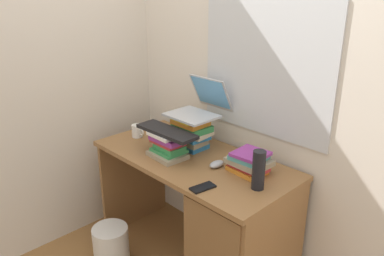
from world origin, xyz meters
name	(u,v)px	position (x,y,z in m)	size (l,w,h in m)	color
wall_back	(234,64)	(0.00, 0.36, 1.30)	(6.00, 0.06, 2.60)	silver
wall_left	(109,54)	(-0.88, 0.00, 1.30)	(0.05, 6.00, 2.60)	beige
desk	(228,229)	(0.33, -0.02, 0.42)	(1.31, 0.63, 0.77)	olive
book_stack_tall	(192,132)	(-0.10, 0.09, 0.88)	(0.25, 0.20, 0.22)	#2672B2
book_stack_keyboard_riser	(168,145)	(-0.12, -0.10, 0.84)	(0.24, 0.20, 0.15)	gray
book_stack_side	(249,162)	(0.37, 0.09, 0.83)	(0.23, 0.20, 0.13)	orange
laptop	(200,106)	(-0.10, 0.17, 1.04)	(0.30, 0.36, 0.23)	#B7BABF
keyboard	(167,131)	(-0.12, -0.10, 0.93)	(0.42, 0.14, 0.02)	black
computer_mouse	(217,164)	(0.20, 0.01, 0.79)	(0.06, 0.10, 0.04)	#A5A8AD
mug	(137,131)	(-0.51, -0.05, 0.81)	(0.11, 0.08, 0.09)	white
water_bottle	(259,170)	(0.52, -0.02, 0.88)	(0.07, 0.07, 0.21)	black
cell_phone	(203,187)	(0.32, -0.23, 0.77)	(0.07, 0.14, 0.01)	black
wastebasket	(111,246)	(-0.34, -0.43, 0.14)	(0.24, 0.24, 0.27)	silver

